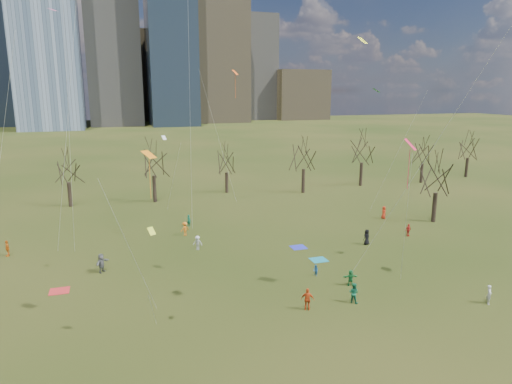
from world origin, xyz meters
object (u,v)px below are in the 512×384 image
object	(u,v)px
blanket_teal	(319,260)
blanket_crimson	(59,291)
person_4	(308,299)
person_1	(489,294)
blanket_navy	(298,247)

from	to	relation	value
blanket_teal	blanket_crimson	world-z (taller)	same
blanket_teal	person_4	bearing A→B (deg)	-120.32
person_1	person_4	bearing A→B (deg)	114.37
blanket_teal	blanket_navy	world-z (taller)	same
blanket_teal	blanket_navy	distance (m)	4.10
blanket_teal	person_4	distance (m)	10.89
blanket_navy	blanket_crimson	size ratio (longest dim) A/B	1.00
person_4	blanket_navy	bearing A→B (deg)	-81.96
blanket_crimson	blanket_teal	bearing A→B (deg)	-0.48
blanket_crimson	blanket_navy	bearing A→B (deg)	9.34
blanket_teal	blanket_crimson	distance (m)	23.99
blanket_teal	person_1	distance (m)	15.49
blanket_teal	person_1	size ratio (longest dim) A/B	1.02
person_4	person_1	bearing A→B (deg)	-165.36
blanket_crimson	person_4	world-z (taller)	person_4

